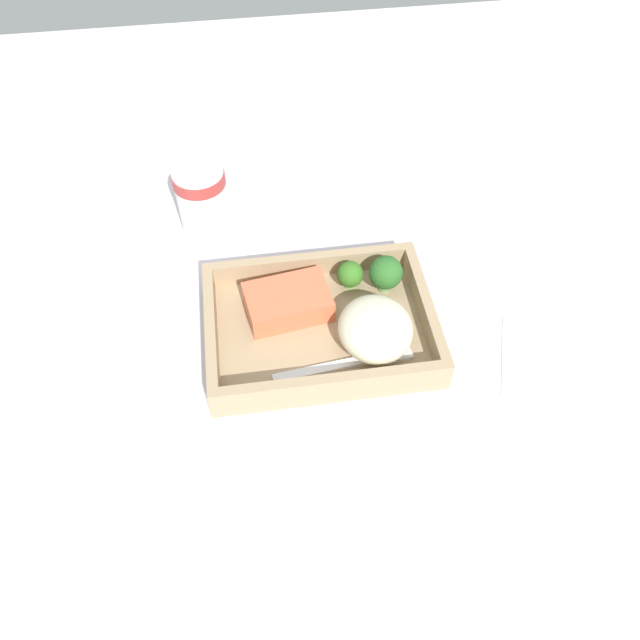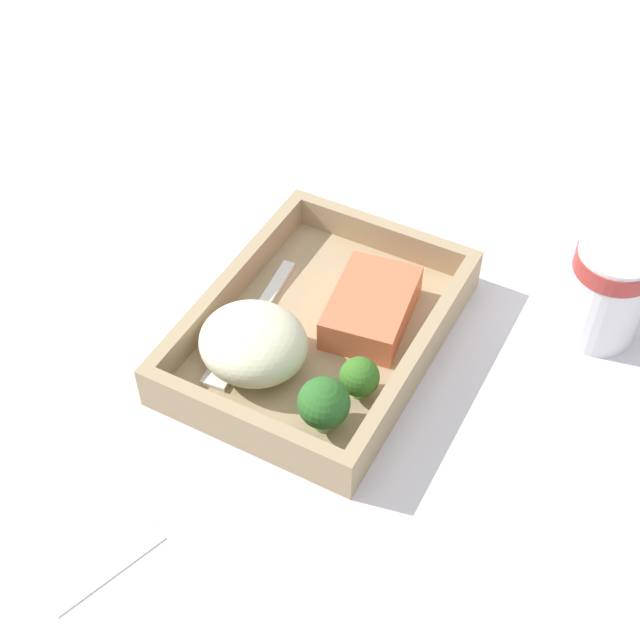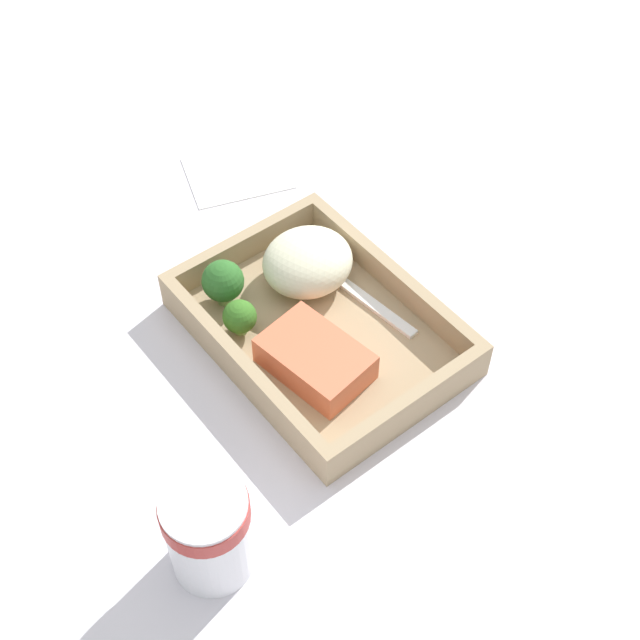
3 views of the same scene
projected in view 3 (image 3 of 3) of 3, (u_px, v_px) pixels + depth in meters
ground_plane at (320, 344)px, 86.74cm from camera, size 160.00×160.00×2.00cm
takeout_tray at (320, 334)px, 85.51cm from camera, size 26.20×19.22×1.20cm
tray_rim at (320, 320)px, 83.91cm from camera, size 26.20×19.22×2.96cm
salmon_fillet at (315, 359)px, 80.90cm from camera, size 10.59×7.86×3.07cm
mashed_potatoes at (308, 262)px, 87.16cm from camera, size 8.43×9.12×5.30cm
broccoli_floret_1 at (223, 282)px, 85.34cm from camera, size 4.13×4.13×4.93cm
broccoli_floret_2 at (240, 317)px, 83.37cm from camera, size 3.27×3.27×3.79cm
fork at (345, 284)px, 88.56cm from camera, size 15.89×3.36×0.44cm
paper_cup at (208, 529)px, 67.32cm from camera, size 6.79×6.79×9.43cm
receipt_slip at (238, 173)px, 101.27cm from camera, size 12.21×13.58×0.24cm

